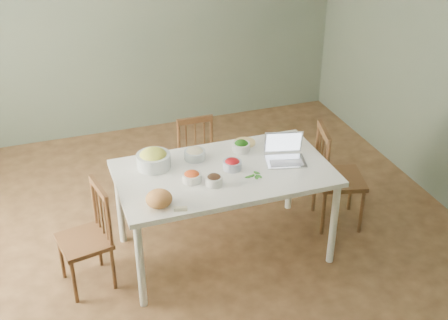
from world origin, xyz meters
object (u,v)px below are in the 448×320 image
object	(u,v)px
bread_boule	(159,199)
laptop	(286,151)
bowl_squash	(153,159)
chair_right	(340,177)
dining_table	(224,212)
chair_far	(201,165)
chair_left	(84,239)

from	to	relation	value
bread_boule	laptop	size ratio (longest dim) A/B	0.61
bread_boule	bowl_squash	size ratio (longest dim) A/B	0.71
bread_boule	laptop	distance (m)	1.18
chair_right	dining_table	bearing A→B (deg)	108.37
chair_far	bread_boule	xyz separation A→B (m)	(-0.65, -1.10, 0.45)
chair_right	laptop	xyz separation A→B (m)	(-0.61, -0.11, 0.44)
chair_far	bowl_squash	xyz separation A→B (m)	(-0.55, -0.53, 0.46)
chair_far	chair_left	distance (m)	1.45
dining_table	laptop	bearing A→B (deg)	-4.11
chair_far	bowl_squash	size ratio (longest dim) A/B	3.10
chair_left	bread_boule	size ratio (longest dim) A/B	4.47
chair_right	bowl_squash	distance (m)	1.71
dining_table	chair_far	size ratio (longest dim) A/B	2.02
bowl_squash	bread_boule	bearing A→B (deg)	-99.16
laptop	dining_table	bearing A→B (deg)	-170.49
chair_left	bread_boule	xyz separation A→B (m)	(0.56, -0.29, 0.44)
chair_far	chair_right	size ratio (longest dim) A/B	0.88
bread_boule	laptop	world-z (taller)	laptop
chair_far	bowl_squash	bearing A→B (deg)	-136.03
dining_table	bowl_squash	size ratio (longest dim) A/B	6.26
laptop	chair_far	bearing A→B (deg)	134.91
chair_left	chair_right	distance (m)	2.31
chair_far	bread_boule	bearing A→B (deg)	-120.36
chair_far	laptop	world-z (taller)	laptop
bowl_squash	dining_table	bearing A→B (deg)	-24.91
bowl_squash	laptop	world-z (taller)	laptop
dining_table	chair_far	xyz separation A→B (m)	(0.03, 0.77, 0.02)
bowl_squash	chair_far	bearing A→B (deg)	43.88
dining_table	chair_left	size ratio (longest dim) A/B	1.96
chair_left	bread_boule	bearing A→B (deg)	51.95
chair_right	bread_boule	world-z (taller)	chair_right
chair_far	bread_boule	distance (m)	1.35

